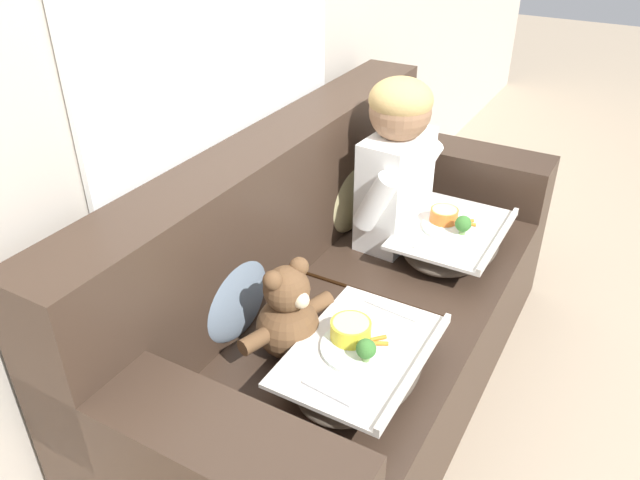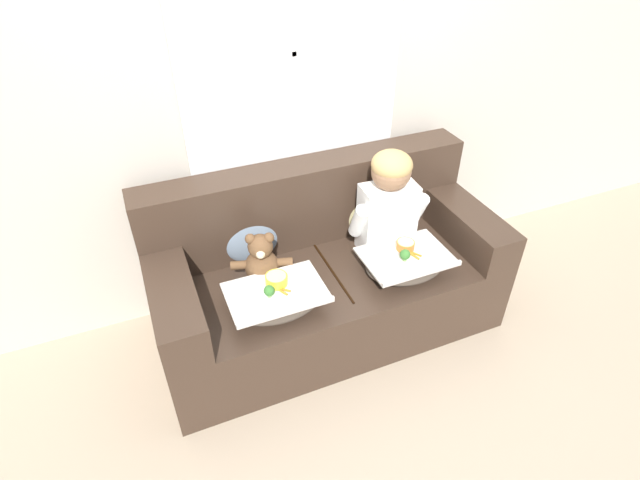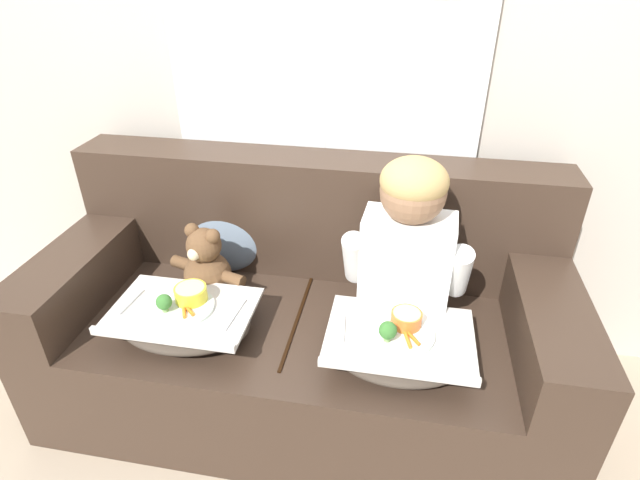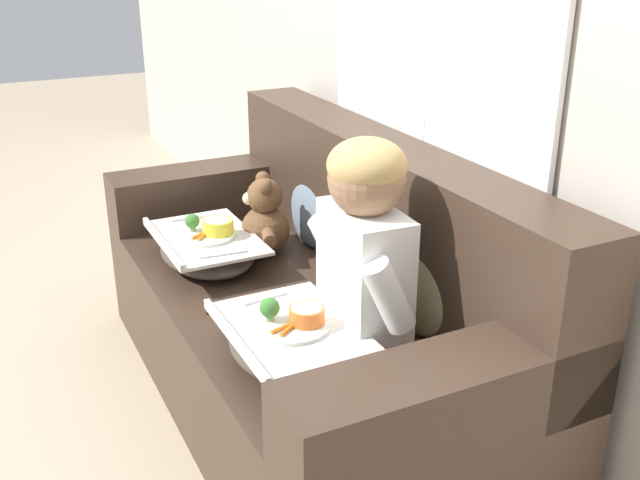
# 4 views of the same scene
# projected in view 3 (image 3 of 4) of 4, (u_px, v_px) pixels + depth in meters

# --- Properties ---
(ground_plane) EXTENTS (14.00, 14.00, 0.00)m
(ground_plane) POSITION_uv_depth(u_px,v_px,m) (302.00, 394.00, 2.11)
(ground_plane) COLOR tan
(wall_back_with_window) EXTENTS (8.00, 0.08, 2.60)m
(wall_back_with_window) POSITION_uv_depth(u_px,v_px,m) (325.00, 47.00, 1.89)
(wall_back_with_window) COLOR #BCB2A3
(wall_back_with_window) RESTS_ON ground_plane
(couch) EXTENTS (1.94, 0.87, 0.94)m
(couch) POSITION_uv_depth(u_px,v_px,m) (304.00, 321.00, 2.00)
(couch) COLOR #38281E
(couch) RESTS_ON ground_plane
(throw_pillow_behind_child) EXTENTS (0.37, 0.18, 0.38)m
(throw_pillow_behind_child) POSITION_uv_depth(u_px,v_px,m) (406.00, 248.00, 1.95)
(throw_pillow_behind_child) COLOR tan
(throw_pillow_behind_child) RESTS_ON couch
(throw_pillow_behind_teddy) EXTENTS (0.36, 0.17, 0.37)m
(throw_pillow_behind_teddy) POSITION_uv_depth(u_px,v_px,m) (224.00, 231.00, 2.07)
(throw_pillow_behind_teddy) COLOR slate
(throw_pillow_behind_teddy) RESTS_ON couch
(child_figure) EXTENTS (0.45, 0.22, 0.62)m
(child_figure) POSITION_uv_depth(u_px,v_px,m) (408.00, 237.00, 1.69)
(child_figure) COLOR white
(child_figure) RESTS_ON couch
(teddy_bear) EXTENTS (0.33, 0.24, 0.31)m
(teddy_bear) POSITION_uv_depth(u_px,v_px,m) (206.00, 267.00, 1.91)
(teddy_bear) COLOR brown
(teddy_bear) RESTS_ON couch
(lap_tray_child) EXTENTS (0.48, 0.35, 0.19)m
(lap_tray_child) POSITION_uv_depth(u_px,v_px,m) (399.00, 346.00, 1.63)
(lap_tray_child) COLOR #473D33
(lap_tray_child) RESTS_ON child_figure
(lap_tray_teddy) EXTENTS (0.49, 0.34, 0.19)m
(lap_tray_teddy) POSITION_uv_depth(u_px,v_px,m) (184.00, 319.00, 1.75)
(lap_tray_teddy) COLOR #473D33
(lap_tray_teddy) RESTS_ON teddy_bear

